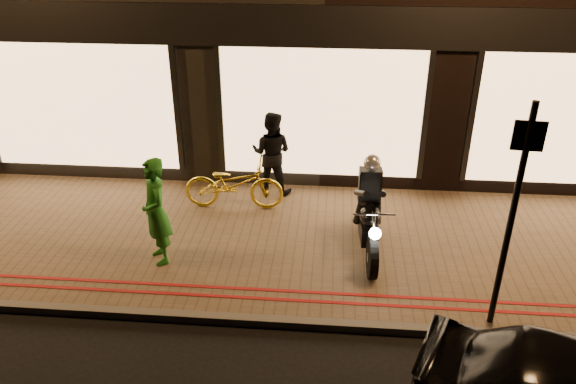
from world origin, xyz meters
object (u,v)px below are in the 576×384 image
Objects in this scene: sign_post at (513,209)px; person_green at (156,212)px; motorcycle at (369,216)px; bicycle_gold at (234,184)px.

sign_post is 4.89m from person_green.
sign_post is at bearing -48.16° from motorcycle.
bicycle_gold is (-3.87, 2.78, -1.22)m from sign_post.
motorcycle is 1.16× the size of person_green.
bicycle_gold is 1.05× the size of person_green.
sign_post is 4.92m from bicycle_gold.
motorcycle is 2.44m from sign_post.
motorcycle is 2.62m from bicycle_gold.
bicycle_gold is at bearing 121.61° from person_green.
sign_post is (1.55, -1.56, 1.06)m from motorcycle.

